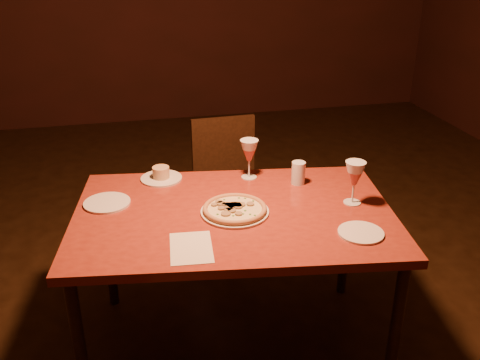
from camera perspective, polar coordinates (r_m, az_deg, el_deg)
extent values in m
plane|color=#301E10|center=(2.85, -1.97, -15.36)|extent=(7.00, 7.00, 0.00)
cube|color=maroon|center=(2.33, -0.67, -3.78)|extent=(1.49, 1.08, 0.04)
cylinder|color=black|center=(2.28, -16.67, -17.13)|extent=(0.05, 0.05, 0.70)
cylinder|color=black|center=(2.89, -13.87, -6.99)|extent=(0.05, 0.05, 0.70)
cylinder|color=black|center=(2.36, 16.20, -15.47)|extent=(0.05, 0.05, 0.70)
cylinder|color=black|center=(2.95, 11.22, -6.00)|extent=(0.05, 0.05, 0.70)
cube|color=black|center=(3.26, -0.98, -0.93)|extent=(0.41, 0.41, 0.04)
cube|color=black|center=(3.34, -1.78, 3.61)|extent=(0.40, 0.04, 0.38)
cylinder|color=black|center=(3.19, -3.06, -6.06)|extent=(0.03, 0.03, 0.41)
cylinder|color=black|center=(3.47, -4.18, -3.43)|extent=(0.03, 0.03, 0.41)
cylinder|color=black|center=(3.26, 2.49, -5.31)|extent=(0.03, 0.03, 0.41)
cylinder|color=black|center=(3.53, 0.94, -2.80)|extent=(0.03, 0.03, 0.41)
cylinder|color=silver|center=(2.31, -0.56, -3.41)|extent=(0.30, 0.30, 0.01)
cylinder|color=beige|center=(2.30, -0.56, -3.18)|extent=(0.27, 0.27, 0.01)
torus|color=#B37B4E|center=(2.30, -0.56, -3.06)|extent=(0.28, 0.28, 0.02)
cylinder|color=silver|center=(2.65, -8.39, 0.18)|extent=(0.20, 0.20, 0.01)
cylinder|color=tan|center=(2.64, -8.43, 0.81)|extent=(0.08, 0.08, 0.06)
cylinder|color=silver|center=(2.57, 6.24, 0.76)|extent=(0.07, 0.07, 0.11)
cylinder|color=silver|center=(2.46, -14.00, -2.38)|extent=(0.21, 0.21, 0.01)
cylinder|color=silver|center=(2.21, 12.76, -5.51)|extent=(0.18, 0.18, 0.01)
cube|color=beige|center=(2.07, -5.23, -7.20)|extent=(0.18, 0.25, 0.00)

